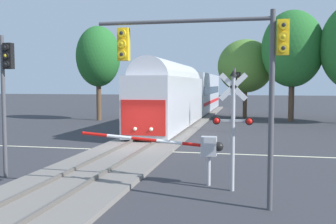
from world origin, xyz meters
The scene contains 12 objects.
ground_plane centered at (0.00, 0.00, 0.00)m, with size 220.00×220.00×0.00m, color #333338.
road_centre_stripe centered at (0.00, 0.00, 0.00)m, with size 44.00×0.20×0.01m.
railway_track centered at (0.00, 0.00, 0.10)m, with size 4.40×80.00×0.32m.
commuter_train centered at (0.00, 19.59, 2.79)m, with size 3.04×38.49×5.16m.
crossing_gate_near centered at (4.25, -6.66, 1.43)m, with size 5.47×0.40×1.87m.
crossing_signal_mast centered at (5.69, -7.25, 2.55)m, with size 1.36×0.44×4.19m.
traffic_signal_far_side centered at (5.23, 9.47, 3.29)m, with size 0.53×0.38×4.90m.
traffic_signal_median centered at (-3.06, -7.11, 3.74)m, with size 0.53×0.38×5.58m.
traffic_signal_near_right centered at (5.34, -9.11, 4.43)m, with size 5.69×0.38×5.83m.
elm_centre_background centered at (5.72, 22.71, 5.63)m, with size 5.99×5.99×8.51m.
oak_far_right centered at (10.28, 19.83, 7.14)m, with size 6.01×6.01×10.94m.
oak_behind_train centered at (-8.85, 16.83, 6.45)m, with size 4.46×4.46×9.54m.
Camera 1 is at (6.26, -20.74, 3.71)m, focal length 41.86 mm.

